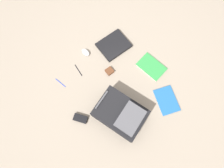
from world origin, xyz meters
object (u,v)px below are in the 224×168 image
laptop (114,45)px  pen_blue (78,70)px  backpack (121,114)px  pen_black (61,83)px  power_brick (80,118)px  earbud_pouch (109,71)px  computer_mouse (86,52)px  book_manual (167,100)px  book_blue (151,67)px

laptop → pen_blue: size_ratio=2.21×
backpack → pen_blue: backpack is taller
backpack → pen_black: (-0.27, 0.64, -0.09)m
power_brick → pen_black: (0.05, 0.42, -0.01)m
backpack → pen_black: bearing=112.8°
earbud_pouch → backpack: bearing=-115.2°
pen_black → computer_mouse: bearing=15.4°
laptop → power_brick: size_ratio=2.46×
earbud_pouch → pen_black: bearing=155.3°
backpack → power_brick: backpack is taller
computer_mouse → earbud_pouch: size_ratio=1.34×
power_brick → pen_black: 0.43m
book_manual → pen_black: size_ratio=2.27×
backpack → book_blue: (0.57, 0.19, -0.08)m
power_brick → earbud_pouch: 0.56m
computer_mouse → pen_blue: (-0.18, -0.11, -0.02)m
laptop → pen_blue: 0.47m
book_manual → power_brick: (-0.77, 0.38, 0.01)m
book_manual → computer_mouse: bearing=109.2°
book_blue → computer_mouse: (-0.44, 0.56, 0.01)m
computer_mouse → power_brick: 0.70m
pen_blue → book_blue: bearing=-35.8°
backpack → book_blue: 0.61m
backpack → laptop: 0.76m
book_manual → computer_mouse: 0.97m
power_brick → laptop: bearing=29.3°
laptop → book_blue: size_ratio=1.07×
pen_blue → earbud_pouch: 0.32m
backpack → earbud_pouch: 0.47m
book_blue → computer_mouse: bearing=128.3°
book_blue → book_manual: bearing=-108.8°
laptop → book_blue: 0.46m
power_brick → pen_black: bearing=83.3°
book_manual → book_blue: bearing=71.2°
book_manual → earbud_pouch: size_ratio=4.35×
book_manual → computer_mouse: computer_mouse is taller
laptop → pen_black: bearing=179.4°
book_blue → pen_blue: (-0.62, 0.45, -0.01)m
backpack → book_blue: backpack is taller
laptop → power_brick: 0.85m
pen_black → pen_blue: size_ratio=0.96×
laptop → computer_mouse: 0.31m
laptop → pen_black: laptop is taller
laptop → computer_mouse: (-0.29, 0.12, 0.00)m
book_blue → pen_black: (-0.84, 0.45, -0.01)m
laptop → earbud_pouch: (-0.22, -0.21, -0.00)m
book_blue → earbud_pouch: 0.44m
book_manual → pen_black: book_manual is taller
power_brick → earbud_pouch: bearing=22.0°
pen_blue → power_brick: bearing=-122.9°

